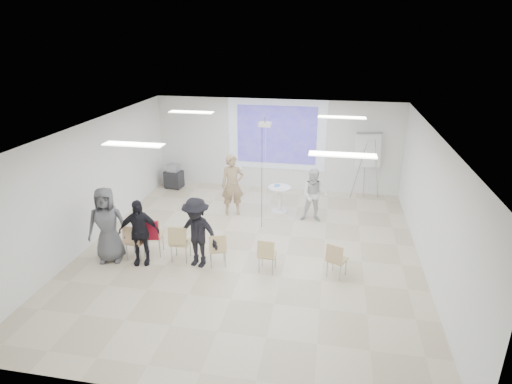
% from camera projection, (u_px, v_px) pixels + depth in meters
% --- Properties ---
extents(floor, '(8.00, 9.00, 0.10)m').
position_uv_depth(floor, '(250.00, 253.00, 10.43)').
color(floor, beige).
rests_on(floor, ground).
extents(ceiling, '(8.00, 9.00, 0.10)m').
position_uv_depth(ceiling, '(249.00, 128.00, 9.32)').
color(ceiling, white).
rests_on(ceiling, wall_back).
extents(wall_back, '(8.00, 0.10, 3.00)m').
position_uv_depth(wall_back, '(277.00, 145.00, 14.05)').
color(wall_back, silver).
rests_on(wall_back, floor).
extents(wall_left, '(0.10, 9.00, 3.00)m').
position_uv_depth(wall_left, '(89.00, 183.00, 10.56)').
color(wall_left, silver).
rests_on(wall_left, floor).
extents(wall_right, '(0.10, 9.00, 3.00)m').
position_uv_depth(wall_right, '(434.00, 207.00, 9.18)').
color(wall_right, silver).
rests_on(wall_right, floor).
extents(projection_halo, '(3.20, 0.01, 2.30)m').
position_uv_depth(projection_halo, '(277.00, 135.00, 13.86)').
color(projection_halo, silver).
rests_on(projection_halo, wall_back).
extents(projection_image, '(2.60, 0.01, 1.90)m').
position_uv_depth(projection_image, '(277.00, 135.00, 13.85)').
color(projection_image, '#3B31A7').
rests_on(projection_image, wall_back).
extents(pedestal_table, '(0.71, 0.71, 0.81)m').
position_uv_depth(pedestal_table, '(279.00, 198.00, 12.50)').
color(pedestal_table, white).
rests_on(pedestal_table, floor).
extents(player_left, '(0.86, 0.72, 2.02)m').
position_uv_depth(player_left, '(233.00, 181.00, 12.17)').
color(player_left, tan).
rests_on(player_left, floor).
extents(player_right, '(0.83, 0.67, 1.69)m').
position_uv_depth(player_right, '(314.00, 193.00, 11.79)').
color(player_right, white).
rests_on(player_right, floor).
extents(controller_left, '(0.09, 0.14, 0.04)m').
position_uv_depth(controller_left, '(240.00, 168.00, 12.26)').
color(controller_left, white).
rests_on(controller_left, player_left).
extents(controller_right, '(0.04, 0.11, 0.04)m').
position_uv_depth(controller_right, '(309.00, 179.00, 11.95)').
color(controller_right, white).
rests_on(controller_right, player_right).
extents(chair_far_left, '(0.44, 0.47, 0.90)m').
position_uv_depth(chair_far_left, '(134.00, 239.00, 9.86)').
color(chair_far_left, tan).
rests_on(chair_far_left, floor).
extents(chair_left_mid, '(0.53, 0.55, 0.97)m').
position_uv_depth(chair_left_mid, '(152.00, 233.00, 10.05)').
color(chair_left_mid, tan).
rests_on(chair_left_mid, floor).
extents(chair_left_inner, '(0.45, 0.48, 0.91)m').
position_uv_depth(chair_left_inner, '(179.00, 241.00, 9.79)').
color(chair_left_inner, tan).
rests_on(chair_left_inner, floor).
extents(chair_center, '(0.50, 0.52, 0.82)m').
position_uv_depth(chair_center, '(218.00, 247.00, 9.58)').
color(chair_center, tan).
rests_on(chair_center, floor).
extents(chair_right_inner, '(0.40, 0.43, 0.81)m').
position_uv_depth(chair_right_inner, '(267.00, 253.00, 9.36)').
color(chair_right_inner, tan).
rests_on(chair_right_inner, floor).
extents(chair_right_far, '(0.51, 0.53, 0.81)m').
position_uv_depth(chair_right_far, '(336.00, 258.00, 9.17)').
color(chair_right_far, tan).
rests_on(chair_right_far, floor).
extents(red_jacket, '(0.48, 0.19, 0.45)m').
position_uv_depth(red_jacket, '(148.00, 230.00, 9.87)').
color(red_jacket, maroon).
rests_on(red_jacket, chair_left_mid).
extents(laptop, '(0.35, 0.26, 0.03)m').
position_uv_depth(laptop, '(181.00, 240.00, 9.89)').
color(laptop, black).
rests_on(laptop, chair_left_inner).
extents(audience_left, '(1.15, 0.84, 1.79)m').
position_uv_depth(audience_left, '(139.00, 228.00, 9.59)').
color(audience_left, black).
rests_on(audience_left, floor).
extents(audience_mid, '(1.32, 0.91, 1.87)m').
position_uv_depth(audience_mid, '(196.00, 228.00, 9.48)').
color(audience_mid, black).
rests_on(audience_mid, floor).
extents(audience_outer, '(1.11, 0.87, 2.01)m').
position_uv_depth(audience_outer, '(107.00, 221.00, 9.69)').
color(audience_outer, '#56565B').
rests_on(audience_outer, floor).
extents(flipchart_easel, '(0.91, 0.70, 2.14)m').
position_uv_depth(flipchart_easel, '(368.00, 150.00, 13.14)').
color(flipchart_easel, gray).
rests_on(flipchart_easel, floor).
extents(av_cart, '(0.61, 0.51, 0.83)m').
position_uv_depth(av_cart, '(174.00, 177.00, 14.44)').
color(av_cart, black).
rests_on(av_cart, floor).
extents(ceiling_projector, '(0.30, 0.25, 3.00)m').
position_uv_depth(ceiling_projector, '(265.00, 130.00, 10.80)').
color(ceiling_projector, white).
rests_on(ceiling_projector, ceiling).
extents(fluor_panel_nw, '(1.20, 0.30, 0.02)m').
position_uv_depth(fluor_panel_nw, '(191.00, 112.00, 11.52)').
color(fluor_panel_nw, white).
rests_on(fluor_panel_nw, ceiling).
extents(fluor_panel_ne, '(1.20, 0.30, 0.02)m').
position_uv_depth(fluor_panel_ne, '(342.00, 117.00, 10.84)').
color(fluor_panel_ne, white).
rests_on(fluor_panel_ne, ceiling).
extents(fluor_panel_sw, '(1.20, 0.30, 0.02)m').
position_uv_depth(fluor_panel_sw, '(133.00, 144.00, 8.31)').
color(fluor_panel_sw, white).
rests_on(fluor_panel_sw, ceiling).
extents(fluor_panel_se, '(1.20, 0.30, 0.02)m').
position_uv_depth(fluor_panel_se, '(343.00, 155.00, 7.63)').
color(fluor_panel_se, white).
rests_on(fluor_panel_se, ceiling).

